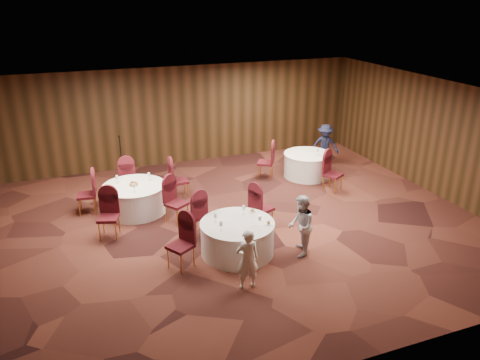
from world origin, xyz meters
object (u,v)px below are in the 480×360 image
object	(u,v)px
woman_a	(247,259)
woman_b	(301,226)
table_left	(135,198)
table_main	(237,238)
mic_stand	(123,170)
man_c	(325,145)
table_right	(307,165)

from	to	relation	value
woman_a	woman_b	xyz separation A→B (m)	(1.54, 0.75, 0.06)
table_left	table_main	bearing A→B (deg)	-58.88
table_left	mic_stand	distance (m)	2.10
table_main	mic_stand	distance (m)	5.33
table_left	mic_stand	size ratio (longest dim) A/B	1.10
woman_b	man_c	bearing A→B (deg)	169.61
table_left	man_c	distance (m)	6.55
table_main	table_right	size ratio (longest dim) A/B	1.10
mic_stand	woman_a	xyz separation A→B (m)	(1.52, -6.30, 0.21)
table_left	table_right	world-z (taller)	same
table_left	mic_stand	world-z (taller)	mic_stand
man_c	mic_stand	bearing A→B (deg)	-155.94
table_right	woman_a	xyz separation A→B (m)	(-3.93, -4.87, 0.25)
mic_stand	table_right	bearing A→B (deg)	-14.73
table_right	woman_a	size ratio (longest dim) A/B	1.17
table_left	woman_a	size ratio (longest dim) A/B	1.29
mic_stand	woman_a	bearing A→B (deg)	-76.43
mic_stand	woman_b	distance (m)	6.34
table_right	woman_b	xyz separation A→B (m)	(-2.39, -4.11, 0.32)
mic_stand	man_c	world-z (taller)	mic_stand
table_main	table_left	xyz separation A→B (m)	(-1.76, 2.92, 0.00)
table_right	woman_a	world-z (taller)	woman_a
table_left	man_c	size ratio (longest dim) A/B	1.16
mic_stand	woman_a	world-z (taller)	mic_stand
table_right	man_c	xyz separation A→B (m)	(0.99, 0.66, 0.33)
woman_a	man_c	world-z (taller)	man_c
woman_a	woman_b	size ratio (longest dim) A/B	0.91
table_main	table_left	world-z (taller)	same
table_left	woman_a	xyz separation A→B (m)	(1.49, -4.21, 0.25)
mic_stand	woman_b	xyz separation A→B (m)	(3.06, -5.55, 0.27)
table_right	mic_stand	world-z (taller)	mic_stand
table_main	woman_a	distance (m)	1.34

